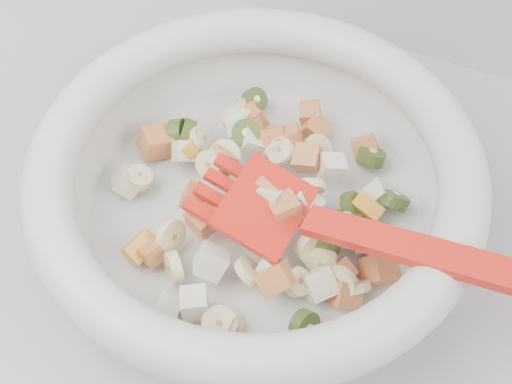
% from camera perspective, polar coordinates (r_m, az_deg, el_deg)
% --- Properties ---
extents(mixing_bowl, '(0.46, 0.36, 0.13)m').
position_cam_1_polar(mixing_bowl, '(0.57, 0.09, 0.44)').
color(mixing_bowl, silver).
rests_on(mixing_bowl, counter).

